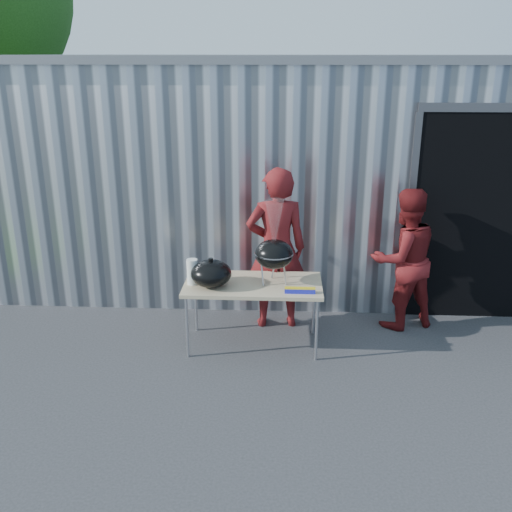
# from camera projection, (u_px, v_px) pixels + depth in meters

# --- Properties ---
(ground) EXTENTS (80.00, 80.00, 0.00)m
(ground) POSITION_uv_depth(u_px,v_px,m) (226.00, 381.00, 5.74)
(ground) COLOR #303033
(building) EXTENTS (8.20, 6.20, 3.10)m
(building) POSITION_uv_depth(u_px,v_px,m) (306.00, 154.00, 9.50)
(building) COLOR silver
(building) RESTS_ON ground
(folding_table) EXTENTS (1.50, 0.75, 0.75)m
(folding_table) POSITION_uv_depth(u_px,v_px,m) (253.00, 286.00, 6.23)
(folding_table) COLOR tan
(folding_table) RESTS_ON ground
(kettle_grill) EXTENTS (0.42, 0.42, 0.93)m
(kettle_grill) POSITION_uv_depth(u_px,v_px,m) (274.00, 246.00, 6.09)
(kettle_grill) COLOR black
(kettle_grill) RESTS_ON folding_table
(grill_lid) EXTENTS (0.44, 0.44, 0.32)m
(grill_lid) POSITION_uv_depth(u_px,v_px,m) (211.00, 273.00, 6.10)
(grill_lid) COLOR black
(grill_lid) RESTS_ON folding_table
(paper_towels) EXTENTS (0.12, 0.12, 0.28)m
(paper_towels) POSITION_uv_depth(u_px,v_px,m) (192.00, 272.00, 6.16)
(paper_towels) COLOR white
(paper_towels) RESTS_ON folding_table
(white_tub) EXTENTS (0.20, 0.15, 0.10)m
(white_tub) POSITION_uv_depth(u_px,v_px,m) (205.00, 273.00, 6.38)
(white_tub) COLOR white
(white_tub) RESTS_ON folding_table
(foil_box) EXTENTS (0.32, 0.05, 0.06)m
(foil_box) POSITION_uv_depth(u_px,v_px,m) (300.00, 290.00, 5.95)
(foil_box) COLOR #1C21B9
(foil_box) RESTS_ON folding_table
(person_cook) EXTENTS (0.76, 0.55, 1.93)m
(person_cook) POSITION_uv_depth(u_px,v_px,m) (276.00, 249.00, 6.65)
(person_cook) COLOR maroon
(person_cook) RESTS_ON ground
(person_bystander) EXTENTS (0.99, 0.88, 1.69)m
(person_bystander) POSITION_uv_depth(u_px,v_px,m) (404.00, 259.00, 6.67)
(person_bystander) COLOR maroon
(person_bystander) RESTS_ON ground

